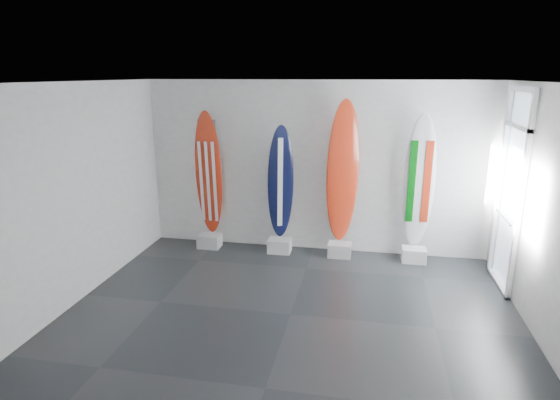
% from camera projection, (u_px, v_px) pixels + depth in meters
% --- Properties ---
extents(floor, '(6.00, 6.00, 0.00)m').
position_uv_depth(floor, '(291.00, 314.00, 6.22)').
color(floor, black).
rests_on(floor, ground).
extents(ceiling, '(6.00, 6.00, 0.00)m').
position_uv_depth(ceiling, '(292.00, 82.00, 5.43)').
color(ceiling, white).
rests_on(ceiling, wall_back).
extents(wall_back, '(6.00, 0.00, 6.00)m').
position_uv_depth(wall_back, '(315.00, 168.00, 8.19)').
color(wall_back, silver).
rests_on(wall_back, ground).
extents(wall_front, '(6.00, 0.00, 6.00)m').
position_uv_depth(wall_front, '(235.00, 297.00, 3.45)').
color(wall_front, silver).
rests_on(wall_front, ground).
extents(wall_left, '(0.00, 5.00, 5.00)m').
position_uv_depth(wall_left, '(75.00, 195.00, 6.37)').
color(wall_left, silver).
rests_on(wall_left, ground).
extents(wall_right, '(0.00, 5.00, 5.00)m').
position_uv_depth(wall_right, '(553.00, 220.00, 5.28)').
color(wall_right, silver).
rests_on(wall_right, ground).
extents(display_block_usa, '(0.40, 0.30, 0.24)m').
position_uv_depth(display_block_usa, '(210.00, 241.00, 8.59)').
color(display_block_usa, silver).
rests_on(display_block_usa, floor).
extents(surfboard_usa, '(0.52, 0.24, 2.25)m').
position_uv_depth(surfboard_usa, '(209.00, 174.00, 8.36)').
color(surfboard_usa, '#9C2410').
rests_on(surfboard_usa, display_block_usa).
extents(display_block_navy, '(0.40, 0.30, 0.24)m').
position_uv_depth(display_block_navy, '(280.00, 246.00, 8.35)').
color(display_block_navy, silver).
rests_on(display_block_navy, floor).
extents(surfboard_navy, '(0.50, 0.36, 2.03)m').
position_uv_depth(surfboard_navy, '(281.00, 183.00, 8.15)').
color(surfboard_navy, black).
rests_on(surfboard_navy, display_block_navy).
extents(display_block_swiss, '(0.40, 0.30, 0.24)m').
position_uv_depth(display_block_swiss, '(340.00, 250.00, 8.16)').
color(display_block_swiss, silver).
rests_on(display_block_swiss, floor).
extents(surfboard_swiss, '(0.60, 0.38, 2.48)m').
position_uv_depth(surfboard_swiss, '(343.00, 173.00, 7.90)').
color(surfboard_swiss, '#9C2410').
rests_on(surfboard_swiss, display_block_swiss).
extents(display_block_italy, '(0.40, 0.30, 0.24)m').
position_uv_depth(display_block_italy, '(414.00, 255.00, 7.93)').
color(display_block_italy, silver).
rests_on(display_block_italy, floor).
extents(surfboard_italy, '(0.52, 0.20, 2.27)m').
position_uv_depth(surfboard_italy, '(419.00, 182.00, 7.70)').
color(surfboard_italy, white).
rests_on(surfboard_italy, display_block_italy).
extents(wall_outlet, '(0.09, 0.02, 0.13)m').
position_uv_depth(wall_outlet, '(186.00, 222.00, 8.92)').
color(wall_outlet, silver).
rests_on(wall_outlet, wall_back).
extents(glass_door, '(0.12, 1.16, 2.85)m').
position_uv_depth(glass_door, '(511.00, 193.00, 6.77)').
color(glass_door, white).
rests_on(glass_door, floor).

